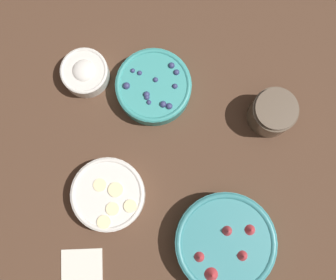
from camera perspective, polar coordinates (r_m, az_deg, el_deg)
name	(u,v)px	position (r m, az deg, el deg)	size (l,w,h in m)	color
ground_plane	(181,172)	(1.06, 1.54, -3.94)	(4.00, 4.00, 0.00)	#4C3323
bowl_strawberries	(225,243)	(1.02, 6.97, -12.36)	(0.21, 0.21, 0.09)	teal
bowl_blueberries	(154,87)	(1.06, -1.76, 6.50)	(0.17, 0.17, 0.06)	teal
bowl_bananas	(108,195)	(1.04, -7.29, -6.64)	(0.16, 0.16, 0.04)	silver
bowl_cream	(85,72)	(1.09, -10.09, 8.11)	(0.11, 0.11, 0.05)	silver
jar_chocolate	(272,113)	(1.06, 12.58, 3.24)	(0.10, 0.10, 0.09)	brown
napkin	(82,280)	(1.08, -10.46, -16.38)	(0.13, 0.10, 0.01)	silver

